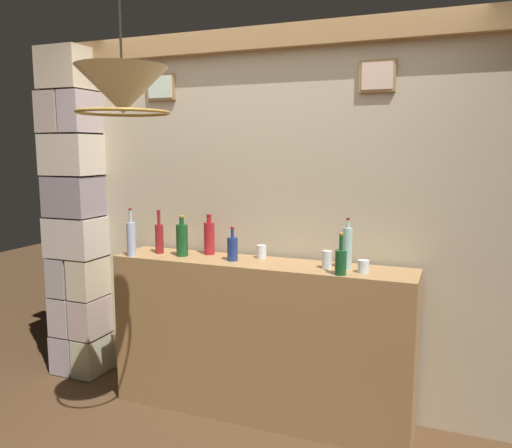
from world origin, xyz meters
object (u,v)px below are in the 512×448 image
liquor_bottle_brandy (232,248)px  glass_tumbler_highball (262,252)px  liquor_bottle_sherry (159,237)px  liquor_bottle_tequila (182,239)px  liquor_bottle_whiskey (131,238)px  glass_tumbler_shot (363,266)px  liquor_bottle_rum (347,248)px  glass_tumbler_rocks (327,260)px  liquor_bottle_vermouth (209,237)px  liquor_bottle_bourbon (341,261)px  pendant_lamp (123,92)px

liquor_bottle_brandy → glass_tumbler_highball: (0.15, 0.14, -0.04)m
liquor_bottle_sherry → liquor_bottle_tequila: (0.19, -0.02, 0.00)m
liquor_bottle_sherry → liquor_bottle_whiskey: size_ratio=0.93×
glass_tumbler_shot → liquor_bottle_whiskey: bearing=-176.0°
liquor_bottle_rum → glass_tumbler_rocks: bearing=-162.1°
liquor_bottle_sherry → liquor_bottle_vermouth: bearing=15.8°
liquor_bottle_sherry → glass_tumbler_rocks: 1.18m
glass_tumbler_highball → glass_tumbler_shot: bearing=-12.2°
liquor_bottle_brandy → glass_tumbler_rocks: bearing=0.7°
liquor_bottle_bourbon → liquor_bottle_rum: bearing=88.5°
pendant_lamp → liquor_bottle_brandy: bearing=74.8°
liquor_bottle_rum → glass_tumbler_highball: bearing=171.1°
liquor_bottle_tequila → pendant_lamp: (0.15, -0.81, 0.87)m
liquor_bottle_tequila → liquor_bottle_bourbon: bearing=-6.3°
liquor_bottle_vermouth → liquor_bottle_whiskey: size_ratio=0.85×
liquor_bottle_vermouth → liquor_bottle_rum: liquor_bottle_rum is taller
liquor_bottle_sherry → glass_tumbler_highball: size_ratio=3.43×
liquor_bottle_brandy → liquor_bottle_tequila: bearing=178.9°
liquor_bottle_bourbon → liquor_bottle_brandy: 0.73m
liquor_bottle_rum → pendant_lamp: 1.53m
glass_tumbler_rocks → liquor_bottle_rum: bearing=17.9°
liquor_bottle_sherry → glass_tumbler_shot: 1.40m
liquor_bottle_vermouth → glass_tumbler_shot: 1.07m
liquor_bottle_bourbon → glass_tumbler_shot: (0.11, 0.10, -0.04)m
pendant_lamp → liquor_bottle_whiskey: bearing=124.5°
glass_tumbler_shot → liquor_bottle_sherry: bearing=178.3°
glass_tumbler_shot → pendant_lamp: size_ratio=0.13×
liquor_bottle_tequila → glass_tumbler_rocks: bearing=0.0°
liquor_bottle_sherry → glass_tumbler_rocks: bearing=-1.0°
liquor_bottle_bourbon → glass_tumbler_highball: bearing=156.6°
liquor_bottle_rum → liquor_bottle_whiskey: bearing=-173.4°
glass_tumbler_rocks → glass_tumbler_shot: glass_tumbler_rocks is taller
liquor_bottle_vermouth → glass_tumbler_highball: bearing=1.9°
liquor_bottle_sherry → liquor_bottle_whiskey: 0.19m
liquor_bottle_rum → glass_tumbler_highball: liquor_bottle_rum is taller
liquor_bottle_sherry → pendant_lamp: (0.34, -0.83, 0.87)m
liquor_bottle_brandy → glass_tumbler_highball: bearing=42.7°
liquor_bottle_brandy → liquor_bottle_vermouth: bearing=151.5°
glass_tumbler_rocks → glass_tumbler_highball: glass_tumbler_rocks is taller
pendant_lamp → glass_tumbler_highball: bearing=68.7°
liquor_bottle_sherry → pendant_lamp: pendant_lamp is taller
glass_tumbler_rocks → glass_tumbler_highball: 0.48m
liquor_bottle_vermouth → liquor_bottle_rum: size_ratio=0.89×
liquor_bottle_vermouth → glass_tumbler_rocks: liquor_bottle_vermouth is taller
liquor_bottle_tequila → glass_tumbler_highball: 0.54m
liquor_bottle_tequila → glass_tumbler_rocks: 0.99m
liquor_bottle_vermouth → glass_tumbler_highball: (0.37, 0.01, -0.07)m
liquor_bottle_sherry → liquor_bottle_whiskey: bearing=-129.4°
liquor_bottle_sherry → liquor_bottle_rum: bearing=0.7°
liquor_bottle_rum → glass_tumbler_shot: bearing=-28.4°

